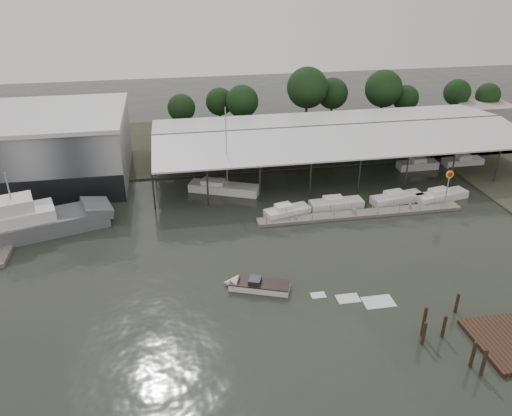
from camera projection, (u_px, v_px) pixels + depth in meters
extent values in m
plane|color=#252B23|center=(265.00, 267.00, 55.43)|extent=(200.00, 200.00, 0.00)
cube|color=#363A2B|center=(221.00, 143.00, 92.28)|extent=(140.00, 30.00, 0.30)
cube|color=#92969C|center=(45.00, 149.00, 75.10)|extent=(24.00, 20.00, 10.00)
cube|color=black|center=(34.00, 195.00, 67.63)|extent=(24.00, 0.30, 4.00)
cube|color=silver|center=(38.00, 115.00, 72.76)|extent=(24.50, 20.50, 0.60)
cube|color=#292B2D|center=(336.00, 125.00, 79.67)|extent=(58.00, 0.40, 0.30)
cylinder|color=#292B2D|center=(154.00, 191.00, 66.79)|extent=(0.24, 0.24, 5.50)
cylinder|color=#292B2D|center=(154.00, 137.00, 86.99)|extent=(0.24, 0.24, 5.50)
cylinder|color=#292B2D|center=(459.00, 120.00, 96.17)|extent=(0.24, 0.24, 5.50)
cube|color=slate|center=(10.00, 228.00, 62.87)|extent=(3.00, 18.00, 0.50)
cube|color=slate|center=(361.00, 214.00, 66.50)|extent=(28.00, 2.00, 0.40)
cylinder|color=#97999D|center=(267.00, 221.00, 63.38)|extent=(0.10, 0.10, 1.20)
cylinder|color=#97999D|center=(448.00, 199.00, 69.08)|extent=(0.10, 0.10, 1.20)
cube|color=#97999D|center=(354.00, 211.00, 66.12)|extent=(0.30, 0.30, 0.70)
cylinder|color=#97999D|center=(447.00, 192.00, 67.36)|extent=(0.16, 0.16, 5.00)
cylinder|color=yellow|center=(450.00, 174.00, 66.23)|extent=(1.10, 0.12, 1.10)
cylinder|color=red|center=(450.00, 175.00, 66.17)|extent=(0.70, 0.05, 0.70)
cube|color=#9D968A|center=(484.00, 113.00, 102.76)|extent=(10.00, 8.00, 4.00)
cube|color=#5A6064|center=(29.00, 228.00, 61.49)|extent=(19.56, 10.20, 2.40)
cube|color=#5A6064|center=(96.00, 207.00, 64.42)|extent=(4.80, 5.56, 1.88)
cube|color=white|center=(16.00, 218.00, 60.22)|extent=(9.71, 6.49, 1.80)
cube|color=white|center=(12.00, 205.00, 59.45)|extent=(5.37, 4.66, 1.61)
cylinder|color=#97999D|center=(8.00, 187.00, 58.37)|extent=(0.18, 0.18, 3.50)
cube|color=silver|center=(224.00, 189.00, 72.92)|extent=(10.49, 6.43, 1.40)
cube|color=white|center=(213.00, 182.00, 72.85)|extent=(3.74, 2.94, 0.80)
cylinder|color=#97999D|center=(226.00, 148.00, 69.96)|extent=(0.16, 0.16, 11.79)
cylinder|color=#97999D|center=(215.00, 179.00, 72.56)|extent=(3.27, 1.48, 0.12)
cube|color=silver|center=(260.00, 286.00, 51.67)|extent=(6.49, 4.06, 0.90)
cone|color=silver|center=(231.00, 283.00, 52.16)|extent=(2.20, 2.44, 2.00)
cube|color=black|center=(260.00, 283.00, 51.49)|extent=(6.52, 4.11, 0.12)
cube|color=#292B2D|center=(255.00, 280.00, 51.46)|extent=(1.62, 1.73, 0.50)
cube|color=silver|center=(318.00, 295.00, 50.83)|extent=(2.30, 1.50, 0.04)
cube|color=silver|center=(348.00, 298.00, 50.35)|extent=(3.10, 2.00, 0.04)
cube|color=silver|center=(378.00, 302.00, 49.86)|extent=(3.90, 2.50, 0.04)
cube|color=silver|center=(287.00, 212.00, 66.34)|extent=(6.41, 3.61, 1.10)
cube|color=white|center=(284.00, 207.00, 65.90)|extent=(2.45, 2.08, 0.70)
cube|color=silver|center=(336.00, 204.00, 68.41)|extent=(7.43, 2.46, 1.10)
cube|color=white|center=(333.00, 199.00, 67.97)|extent=(2.63, 1.70, 0.70)
cube|color=silver|center=(397.00, 199.00, 70.02)|extent=(7.87, 3.48, 1.10)
cube|color=white|center=(394.00, 194.00, 69.58)|extent=(2.90, 2.04, 0.70)
cube|color=silver|center=(441.00, 196.00, 70.74)|extent=(8.09, 3.69, 1.10)
cube|color=white|center=(439.00, 191.00, 70.30)|extent=(3.00, 2.11, 0.70)
cylinder|color=#322519|center=(443.00, 329.00, 44.93)|extent=(0.32, 0.32, 2.93)
cylinder|color=#322519|center=(472.00, 357.00, 41.57)|extent=(0.32, 0.32, 3.23)
cylinder|color=#322519|center=(423.00, 336.00, 44.10)|extent=(0.32, 0.32, 2.95)
cylinder|color=#322519|center=(424.00, 324.00, 44.95)|extent=(0.32, 0.32, 3.73)
cylinder|color=#322519|center=(456.00, 305.00, 48.12)|extent=(0.32, 0.32, 2.77)
cylinder|color=#322519|center=(483.00, 365.00, 40.73)|extent=(0.32, 0.32, 3.27)
cylinder|color=#301D15|center=(183.00, 125.00, 95.95)|extent=(0.50, 0.50, 3.76)
sphere|color=#1C3816|center=(181.00, 108.00, 94.42)|extent=(5.26, 5.26, 5.26)
cylinder|color=#301D15|center=(220.00, 119.00, 99.42)|extent=(0.50, 0.50, 3.88)
sphere|color=#1C3816|center=(220.00, 102.00, 97.85)|extent=(5.43, 5.43, 5.43)
cylinder|color=#301D15|center=(242.00, 122.00, 96.81)|extent=(0.50, 0.50, 4.44)
sphere|color=#1C3816|center=(242.00, 101.00, 95.01)|extent=(6.22, 6.22, 6.22)
cylinder|color=#301D15|center=(306.00, 113.00, 99.61)|extent=(0.50, 0.50, 5.72)
sphere|color=#1C3816|center=(307.00, 88.00, 97.29)|extent=(8.01, 8.01, 8.01)
cylinder|color=#301D15|center=(331.00, 113.00, 102.22)|extent=(0.50, 0.50, 4.46)
sphere|color=#1C3816|center=(332.00, 93.00, 100.41)|extent=(6.24, 6.24, 6.24)
cylinder|color=#301D15|center=(381.00, 112.00, 101.35)|extent=(0.50, 0.50, 5.28)
sphere|color=#1C3816|center=(384.00, 89.00, 99.21)|extent=(7.39, 7.39, 7.39)
cylinder|color=#301D15|center=(403.00, 114.00, 102.43)|extent=(0.50, 0.50, 3.77)
sphere|color=#1C3816|center=(406.00, 98.00, 100.90)|extent=(5.27, 5.27, 5.27)
cylinder|color=#301D15|center=(454.00, 109.00, 105.60)|extent=(0.50, 0.50, 3.95)
sphere|color=#1C3816|center=(457.00, 92.00, 104.00)|extent=(5.53, 5.53, 5.53)
cylinder|color=#301D15|center=(485.00, 110.00, 105.54)|extent=(0.50, 0.50, 3.58)
sphere|color=#1C3816|center=(488.00, 95.00, 104.08)|extent=(5.02, 5.02, 5.02)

